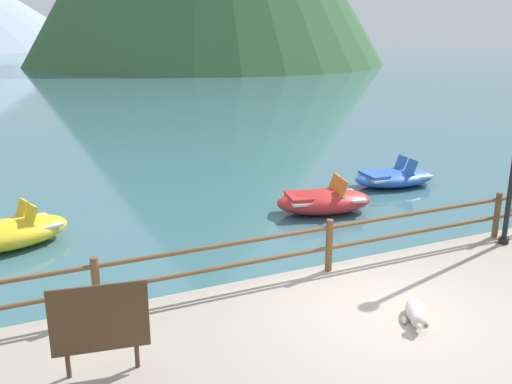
{
  "coord_description": "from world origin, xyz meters",
  "views": [
    {
      "loc": [
        -4.9,
        -6.16,
        4.52
      ],
      "look_at": [
        0.17,
        5.0,
        0.9
      ],
      "focal_mm": 39.1,
      "sensor_mm": 36.0,
      "label": 1
    }
  ],
  "objects_px": {
    "pedal_boat_2": "(323,201)",
    "dog_resting": "(415,313)",
    "pedal_boat_1": "(394,177)",
    "sign_board": "(100,320)",
    "pedal_boat_0": "(11,233)"
  },
  "relations": [
    {
      "from": "pedal_boat_2",
      "to": "dog_resting",
      "type": "bearing_deg",
      "value": -108.67
    },
    {
      "from": "pedal_boat_2",
      "to": "pedal_boat_1",
      "type": "bearing_deg",
      "value": 22.17
    },
    {
      "from": "pedal_boat_2",
      "to": "sign_board",
      "type": "bearing_deg",
      "value": -140.29
    },
    {
      "from": "sign_board",
      "to": "dog_resting",
      "type": "distance_m",
      "value": 4.46
    },
    {
      "from": "dog_resting",
      "to": "pedal_boat_1",
      "type": "relative_size",
      "value": 0.35
    },
    {
      "from": "dog_resting",
      "to": "pedal_boat_0",
      "type": "xyz_separation_m",
      "value": [
        -5.31,
        6.64,
        -0.21
      ]
    },
    {
      "from": "sign_board",
      "to": "pedal_boat_0",
      "type": "relative_size",
      "value": 0.44
    },
    {
      "from": "sign_board",
      "to": "pedal_boat_2",
      "type": "height_order",
      "value": "sign_board"
    },
    {
      "from": "sign_board",
      "to": "dog_resting",
      "type": "relative_size",
      "value": 1.3
    },
    {
      "from": "pedal_boat_0",
      "to": "pedal_boat_1",
      "type": "relative_size",
      "value": 1.03
    },
    {
      "from": "dog_resting",
      "to": "pedal_boat_1",
      "type": "distance_m",
      "value": 8.86
    },
    {
      "from": "pedal_boat_0",
      "to": "sign_board",
      "type": "bearing_deg",
      "value": -81.3
    },
    {
      "from": "pedal_boat_1",
      "to": "pedal_boat_2",
      "type": "relative_size",
      "value": 0.99
    },
    {
      "from": "pedal_boat_0",
      "to": "pedal_boat_2",
      "type": "xyz_separation_m",
      "value": [
        7.28,
        -0.78,
        -0.0
      ]
    },
    {
      "from": "sign_board",
      "to": "pedal_boat_1",
      "type": "bearing_deg",
      "value": 34.54
    }
  ]
}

